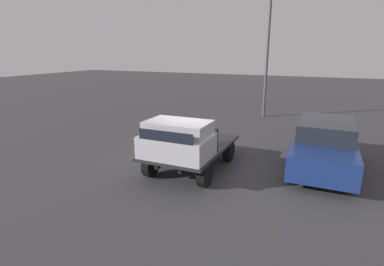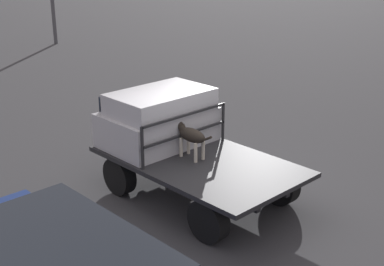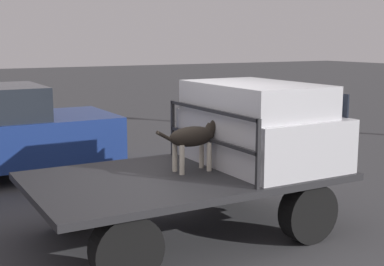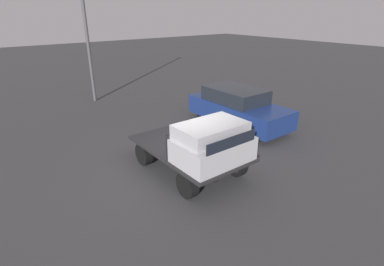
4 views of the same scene
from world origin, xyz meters
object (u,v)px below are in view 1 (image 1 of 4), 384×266
Objects in this scene: flatbed_truck at (192,152)px; light_pole_near at (268,46)px; dog at (191,135)px; parked_sedan at (324,145)px.

light_pole_near is (-9.00, 0.56, 3.43)m from flatbed_truck.
dog is 0.22× the size of parked_sedan.
light_pole_near reaches higher than parked_sedan.
light_pole_near is at bearing 176.46° from flatbed_truck.
light_pole_near reaches higher than flatbed_truck.
dog is at bearing 14.66° from flatbed_truck.
dog is 9.62m from light_pole_near.
parked_sedan is at bearing 114.48° from flatbed_truck.
parked_sedan is at bearing 125.72° from dog.
flatbed_truck is at bearing -57.78° from parked_sedan.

